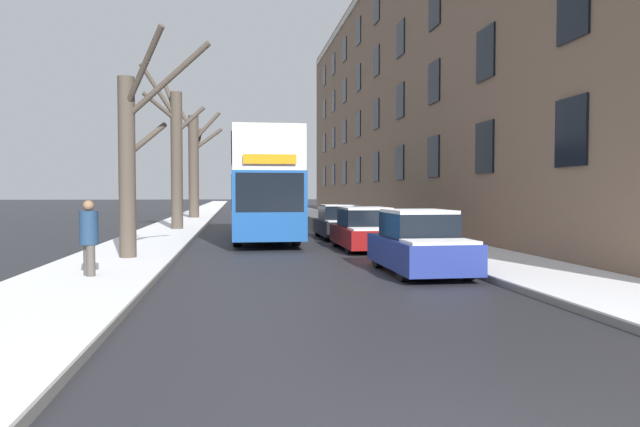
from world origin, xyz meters
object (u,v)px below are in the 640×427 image
double_decker_bus (263,182)px  pedestrian_left_sidewalk (89,238)px  bare_tree_left_2 (195,162)px  parked_car_0 (420,245)px  bare_tree_left_0 (131,158)px  parked_car_2 (340,223)px  parked_car_1 (366,230)px  bare_tree_left_1 (176,154)px

double_decker_bus → pedestrian_left_sidewalk: size_ratio=5.95×
bare_tree_left_2 → parked_car_0: bare_tree_left_2 is taller
parked_car_0 → pedestrian_left_sidewalk: (-7.72, -0.37, 0.29)m
bare_tree_left_0 → bare_tree_left_2: size_ratio=0.80×
parked_car_2 → parked_car_0: bearing=-90.0°
bare_tree_left_0 → parked_car_0: size_ratio=1.63×
parked_car_1 → bare_tree_left_2: bearing=107.7°
bare_tree_left_0 → parked_car_2: (7.43, 7.81, -2.30)m
bare_tree_left_2 → double_decker_bus: bearing=-77.3°
parked_car_0 → pedestrian_left_sidewalk: 7.74m
parked_car_2 → pedestrian_left_sidewalk: pedestrian_left_sidewalk is taller
double_decker_bus → parked_car_2: size_ratio=2.66×
parked_car_1 → pedestrian_left_sidewalk: (-7.72, -6.32, 0.33)m
bare_tree_left_1 → pedestrian_left_sidewalk: bearing=-90.7°
bare_tree_left_2 → double_decker_bus: (4.13, -18.36, -1.78)m
parked_car_1 → pedestrian_left_sidewalk: 9.98m
bare_tree_left_0 → bare_tree_left_2: 26.19m
parked_car_1 → bare_tree_left_0: bearing=-159.8°
bare_tree_left_0 → double_decker_bus: bearing=62.5°
double_decker_bus → parked_car_1: size_ratio=2.62×
parked_car_2 → pedestrian_left_sidewalk: bearing=-124.1°
pedestrian_left_sidewalk → bare_tree_left_2: bearing=146.7°
parked_car_0 → parked_car_2: (0.00, 11.03, -0.05)m
bare_tree_left_1 → parked_car_0: bearing=-65.1°
bare_tree_left_1 → pedestrian_left_sidewalk: size_ratio=4.57×
bare_tree_left_0 → double_decker_bus: 8.81m
bare_tree_left_0 → bare_tree_left_1: (-0.09, 12.94, 0.97)m
parked_car_1 → parked_car_2: size_ratio=1.01×
bare_tree_left_1 → double_decker_bus: 6.77m
bare_tree_left_1 → double_decker_bus: (4.15, -5.14, -1.49)m
bare_tree_left_2 → parked_car_1: (7.50, -23.42, -3.55)m
pedestrian_left_sidewalk → bare_tree_left_1: bearing=146.4°
bare_tree_left_2 → parked_car_1: 24.85m
parked_car_1 → double_decker_bus: bearing=123.6°
bare_tree_left_2 → parked_car_0: (7.50, -29.37, -3.51)m
parked_car_0 → parked_car_2: bearing=90.0°
double_decker_bus → pedestrian_left_sidewalk: 12.27m
parked_car_0 → parked_car_2: size_ratio=0.95×
parked_car_1 → bare_tree_left_1: bearing=126.4°
parked_car_0 → pedestrian_left_sidewalk: size_ratio=2.12×
bare_tree_left_1 → bare_tree_left_2: 13.22m
bare_tree_left_0 → parked_car_1: 8.24m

